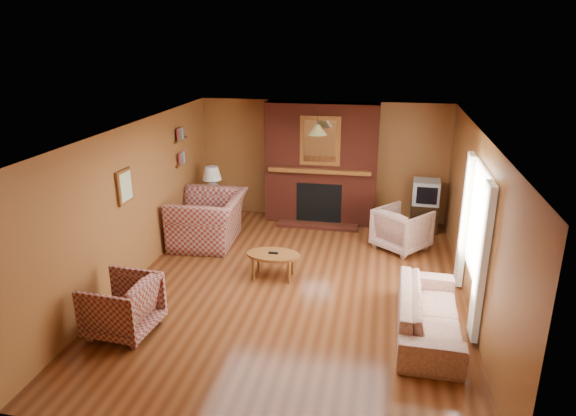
% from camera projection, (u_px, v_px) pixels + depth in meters
% --- Properties ---
extents(floor, '(6.50, 6.50, 0.00)m').
position_uv_depth(floor, '(295.00, 287.00, 7.80)').
color(floor, '#4A2410').
rests_on(floor, ground).
extents(ceiling, '(6.50, 6.50, 0.00)m').
position_uv_depth(ceiling, '(295.00, 130.00, 7.02)').
color(ceiling, silver).
rests_on(ceiling, wall_back).
extents(wall_back, '(6.50, 0.00, 6.50)m').
position_uv_depth(wall_back, '(323.00, 160.00, 10.43)').
color(wall_back, brown).
rests_on(wall_back, floor).
extents(wall_front, '(6.50, 0.00, 6.50)m').
position_uv_depth(wall_front, '(229.00, 337.00, 4.39)').
color(wall_front, brown).
rests_on(wall_front, floor).
extents(wall_left, '(0.00, 6.50, 6.50)m').
position_uv_depth(wall_left, '(134.00, 203.00, 7.85)').
color(wall_left, brown).
rests_on(wall_left, floor).
extents(wall_right, '(0.00, 6.50, 6.50)m').
position_uv_depth(wall_right, '(476.00, 224.00, 6.97)').
color(wall_right, brown).
rests_on(wall_right, floor).
extents(fireplace, '(2.20, 0.82, 2.40)m').
position_uv_depth(fireplace, '(321.00, 164.00, 10.19)').
color(fireplace, '#581E13').
rests_on(fireplace, floor).
extents(window_right, '(0.10, 1.85, 2.00)m').
position_uv_depth(window_right, '(474.00, 234.00, 6.81)').
color(window_right, beige).
rests_on(window_right, wall_right).
extents(bookshelf, '(0.09, 0.55, 0.71)m').
position_uv_depth(bookshelf, '(183.00, 147.00, 9.45)').
color(bookshelf, brown).
rests_on(bookshelf, wall_left).
extents(botanical_print, '(0.05, 0.40, 0.50)m').
position_uv_depth(botanical_print, '(125.00, 186.00, 7.45)').
color(botanical_print, brown).
rests_on(botanical_print, wall_left).
extents(pendant_light, '(0.36, 0.36, 0.48)m').
position_uv_depth(pendant_light, '(317.00, 130.00, 9.29)').
color(pendant_light, black).
rests_on(pendant_light, ceiling).
extents(plaid_loveseat, '(1.29, 1.45, 0.91)m').
position_uv_depth(plaid_loveseat, '(208.00, 219.00, 9.32)').
color(plaid_loveseat, maroon).
rests_on(plaid_loveseat, floor).
extents(plaid_armchair, '(0.89, 0.87, 0.75)m').
position_uv_depth(plaid_armchair, '(122.00, 306.00, 6.52)').
color(plaid_armchair, maroon).
rests_on(plaid_armchair, floor).
extents(floral_sofa, '(0.82, 1.97, 0.57)m').
position_uv_depth(floral_sofa, '(429.00, 313.00, 6.53)').
color(floral_sofa, '#BEB593').
rests_on(floral_sofa, floor).
extents(floral_armchair, '(1.15, 1.15, 0.75)m').
position_uv_depth(floral_armchair, '(402.00, 229.00, 9.07)').
color(floral_armchair, '#BEB593').
rests_on(floral_armchair, floor).
extents(coffee_table, '(0.84, 0.52, 0.42)m').
position_uv_depth(coffee_table, '(273.00, 257.00, 8.02)').
color(coffee_table, brown).
rests_on(coffee_table, floor).
extents(side_table, '(0.42, 0.42, 0.55)m').
position_uv_depth(side_table, '(214.00, 210.00, 10.36)').
color(side_table, brown).
rests_on(side_table, floor).
extents(table_lamp, '(0.38, 0.38, 0.62)m').
position_uv_depth(table_lamp, '(212.00, 180.00, 10.15)').
color(table_lamp, silver).
rests_on(table_lamp, side_table).
extents(tv_stand, '(0.53, 0.48, 0.56)m').
position_uv_depth(tv_stand, '(424.00, 217.00, 9.95)').
color(tv_stand, black).
rests_on(tv_stand, floor).
extents(crt_tv, '(0.52, 0.52, 0.46)m').
position_uv_depth(crt_tv, '(426.00, 192.00, 9.78)').
color(crt_tv, '#A5A8AD').
rests_on(crt_tv, tv_stand).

